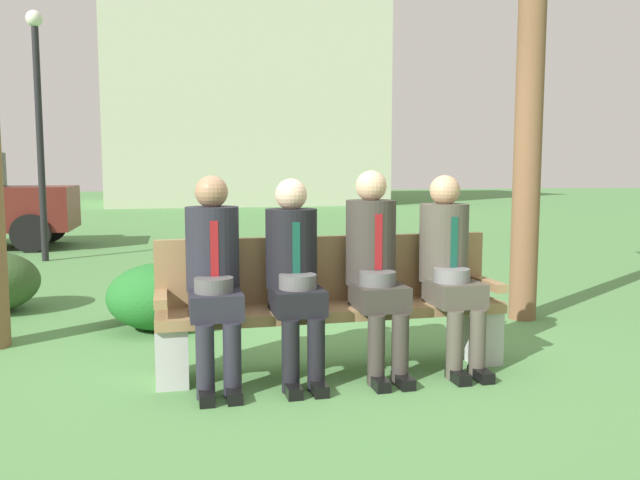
% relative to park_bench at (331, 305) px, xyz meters
% --- Properties ---
extents(ground_plane, '(80.00, 80.00, 0.00)m').
position_rel_park_bench_xyz_m(ground_plane, '(-0.08, 0.24, -0.44)').
color(ground_plane, '#518749').
extents(park_bench, '(2.34, 0.44, 0.90)m').
position_rel_park_bench_xyz_m(park_bench, '(0.00, 0.00, 0.00)').
color(park_bench, '#99754C').
rests_on(park_bench, ground).
extents(seated_man_leftmost, '(0.34, 0.72, 1.32)m').
position_rel_park_bench_xyz_m(seated_man_leftmost, '(-0.80, -0.13, 0.30)').
color(seated_man_leftmost, '#23232D').
rests_on(seated_man_leftmost, ground).
extents(seated_man_centerleft, '(0.34, 0.72, 1.30)m').
position_rel_park_bench_xyz_m(seated_man_centerleft, '(-0.29, -0.14, 0.29)').
color(seated_man_centerleft, black).
rests_on(seated_man_centerleft, ground).
extents(seated_man_centerright, '(0.34, 0.72, 1.35)m').
position_rel_park_bench_xyz_m(seated_man_centerright, '(0.26, -0.13, 0.31)').
color(seated_man_centerright, '#38332D').
rests_on(seated_man_centerright, ground).
extents(seated_man_rightmost, '(0.34, 0.72, 1.32)m').
position_rel_park_bench_xyz_m(seated_man_rightmost, '(0.80, -0.13, 0.30)').
color(seated_man_rightmost, '#4C473D').
rests_on(seated_man_rightmost, ground).
extents(shrub_near_bench, '(0.91, 0.83, 0.57)m').
position_rel_park_bench_xyz_m(shrub_near_bench, '(-1.15, 1.40, -0.15)').
color(shrub_near_bench, '#236C2A').
rests_on(shrub_near_bench, ground).
extents(street_lamp, '(0.24, 0.24, 3.67)m').
position_rel_park_bench_xyz_m(street_lamp, '(-2.89, 6.10, 1.80)').
color(street_lamp, black).
rests_on(street_lamp, ground).
extents(building_backdrop, '(11.24, 8.36, 11.73)m').
position_rel_park_bench_xyz_m(building_backdrop, '(2.08, 23.56, 5.45)').
color(building_backdrop, '#ADB598').
rests_on(building_backdrop, ground).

